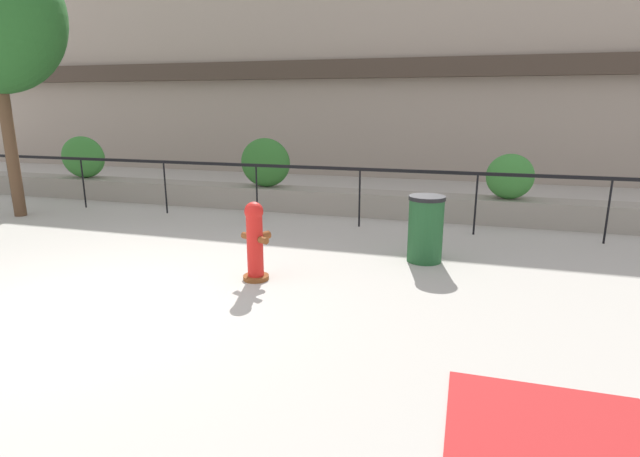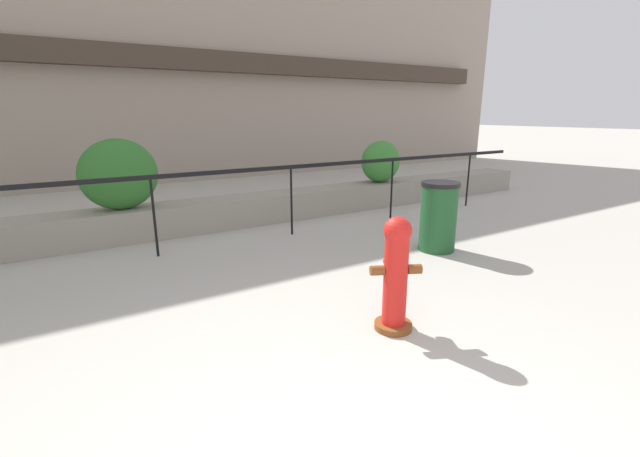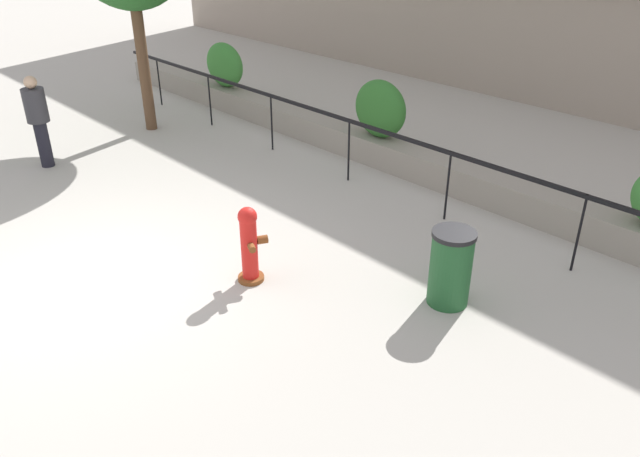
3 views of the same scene
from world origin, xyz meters
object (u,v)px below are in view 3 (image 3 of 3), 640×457
object	(u,v)px
hedge_bush_1	(380,109)
trash_bin	(451,268)
hedge_bush_0	(225,65)
fire_hydrant	(249,244)
pedestrian	(38,116)

from	to	relation	value
hedge_bush_1	trash_bin	size ratio (longest dim) A/B	1.14
hedge_bush_0	fire_hydrant	bearing A→B (deg)	-33.86
trash_bin	hedge_bush_0	bearing A→B (deg)	161.29
hedge_bush_1	pedestrian	size ratio (longest dim) A/B	0.67
fire_hydrant	trash_bin	distance (m)	2.59
pedestrian	hedge_bush_0	bearing A→B (deg)	98.97
hedge_bush_0	pedestrian	distance (m)	4.83
hedge_bush_1	hedge_bush_0	bearing A→B (deg)	180.00
fire_hydrant	pedestrian	bearing A→B (deg)	-176.84
hedge_bush_0	hedge_bush_1	world-z (taller)	hedge_bush_1
hedge_bush_1	fire_hydrant	bearing A→B (deg)	-69.26
pedestrian	trash_bin	bearing A→B (deg)	12.72
fire_hydrant	pedestrian	distance (m)	5.90
hedge_bush_1	fire_hydrant	size ratio (longest dim) A/B	1.07
hedge_bush_0	pedestrian	xyz separation A→B (m)	(0.75, -4.77, -0.03)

